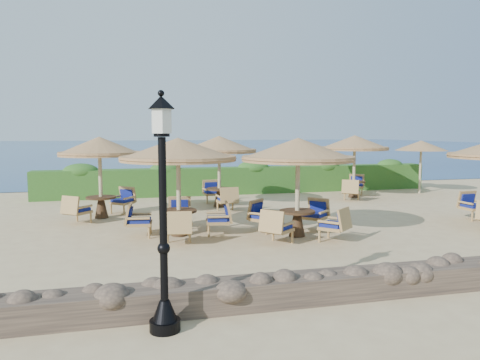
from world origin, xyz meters
TOP-DOWN VIEW (x-y plane):
  - ground at (0.00, 0.00)m, footprint 120.00×120.00m
  - sea at (0.00, 70.00)m, footprint 160.00×160.00m
  - hedge at (0.00, 7.20)m, footprint 18.00×0.90m
  - stone_wall at (0.00, -6.20)m, footprint 15.00×0.65m
  - lamp_post at (-4.80, -6.80)m, footprint 0.44×0.44m
  - extra_parasol at (7.80, 5.20)m, footprint 2.30×2.30m
  - cafe_set_0 at (-3.87, -0.76)m, footprint 3.15×3.15m
  - cafe_set_1 at (-0.80, -1.63)m, footprint 3.04×3.04m
  - cafe_set_3 at (-6.02, 2.44)m, footprint 2.62×2.62m
  - cafe_set_4 at (-1.82, 3.70)m, footprint 2.79×2.84m
  - cafe_set_5 at (4.23, 4.71)m, footprint 2.84×2.84m

SIDE VIEW (x-z plane):
  - ground at x=0.00m, z-range 0.00..0.00m
  - sea at x=0.00m, z-range 0.00..0.00m
  - stone_wall at x=0.00m, z-range 0.00..0.44m
  - hedge at x=0.00m, z-range 0.00..1.20m
  - lamp_post at x=-4.80m, z-range -0.10..3.21m
  - cafe_set_1 at x=-0.80m, z-range 0.55..3.21m
  - cafe_set_0 at x=-3.87m, z-range 0.58..3.23m
  - cafe_set_3 at x=-6.02m, z-range 0.65..3.30m
  - cafe_set_4 at x=-1.82m, z-range 0.68..3.34m
  - cafe_set_5 at x=4.23m, z-range 0.69..3.35m
  - extra_parasol at x=7.80m, z-range 0.97..3.37m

